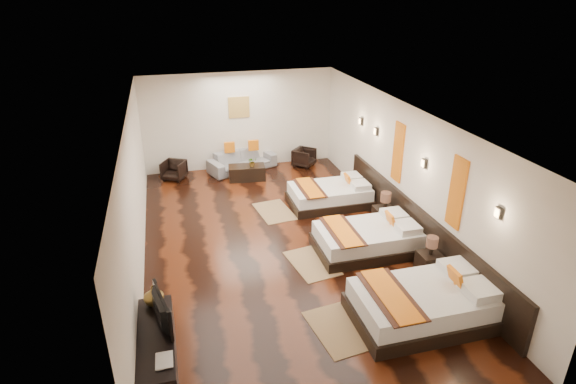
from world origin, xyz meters
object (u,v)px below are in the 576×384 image
object	(u,v)px
bed_far	(330,195)
nightstand_b	(384,215)
armchair_left	(174,170)
bed_mid	(368,238)
table_plant	(252,162)
tv	(157,311)
armchair_right	(304,157)
tv_console	(157,350)
sofa	(242,160)
coffee_table	(247,173)
bed_near	(424,303)
figurine	(154,295)
nightstand_a	(429,262)
book	(155,362)

from	to	relation	value
bed_far	nightstand_b	xyz separation A→B (m)	(0.75, -1.44, 0.04)
armchair_left	bed_far	bearing A→B (deg)	-7.02
bed_mid	table_plant	distance (m)	4.60
tv	armchair_right	bearing A→B (deg)	-44.49
bed_far	tv_console	distance (m)	6.11
table_plant	sofa	bearing A→B (deg)	100.03
coffee_table	bed_near	bearing A→B (deg)	-75.45
bed_near	tv	distance (m)	4.19
tv_console	figurine	size ratio (longest dim) A/B	5.63
bed_mid	nightstand_b	world-z (taller)	nightstand_b
tv	bed_far	bearing A→B (deg)	-57.25
bed_near	nightstand_b	xyz separation A→B (m)	(0.75, 3.04, 0.00)
armchair_left	nightstand_a	bearing A→B (deg)	-24.98
armchair_right	bed_mid	bearing A→B (deg)	-138.63
armchair_right	table_plant	distance (m)	1.85
tv	book	world-z (taller)	tv
bed_mid	nightstand_a	world-z (taller)	nightstand_a
nightstand_a	armchair_right	size ratio (longest dim) A/B	1.37
bed_near	sofa	xyz separation A→B (m)	(-1.72, 7.37, -0.01)
coffee_table	armchair_left	bearing A→B (deg)	165.03
book	table_plant	bearing A→B (deg)	69.48
armchair_left	coffee_table	bearing A→B (deg)	13.74
tv	sofa	size ratio (longest dim) A/B	0.45
bed_far	table_plant	world-z (taller)	bed_far
tv	armchair_left	bearing A→B (deg)	-16.77
nightstand_a	tv	distance (m)	5.00
armchair_right	nightstand_b	bearing A→B (deg)	-128.70
tv	coffee_table	size ratio (longest dim) A/B	0.87
sofa	armchair_left	bearing A→B (deg)	166.80
armchair_right	coffee_table	xyz separation A→B (m)	(-1.85, -0.60, -0.07)
tv	coffee_table	bearing A→B (deg)	-33.82
nightstand_a	armchair_left	distance (m)	7.47
tv_console	armchair_right	bearing A→B (deg)	58.82
nightstand_a	book	bearing A→B (deg)	-162.08
tv	table_plant	distance (m)	6.80
tv_console	coffee_table	size ratio (longest dim) A/B	1.80
bed_mid	table_plant	xyz separation A→B (m)	(-1.57, 4.32, 0.26)
bed_near	tv	bearing A→B (deg)	176.50
tv	table_plant	bearing A→B (deg)	-35.19
bed_mid	armchair_right	size ratio (longest dim) A/B	3.55
armchair_right	coffee_table	world-z (taller)	armchair_right
nightstand_a	book	xyz separation A→B (m)	(-4.95, -1.60, 0.28)
bed_near	armchair_right	size ratio (longest dim) A/B	3.87
tv	bed_mid	bearing A→B (deg)	-77.49
tv	coffee_table	distance (m)	6.83
bed_mid	bed_far	world-z (taller)	bed_mid
bed_near	bed_mid	distance (m)	2.22
bed_far	coffee_table	world-z (taller)	bed_far
armchair_left	table_plant	bearing A→B (deg)	13.00
coffee_table	table_plant	distance (m)	0.37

